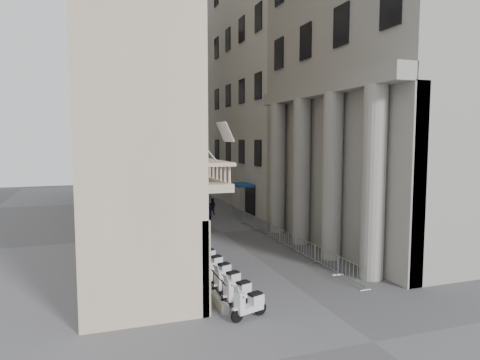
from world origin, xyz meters
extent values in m
plane|color=#454547|center=(0.00, 0.00, 0.00)|extent=(120.00, 120.00, 0.00)
cube|color=beige|center=(-7.50, 22.00, 17.00)|extent=(5.00, 36.00, 34.00)
cube|color=beige|center=(7.50, 32.00, 22.00)|extent=(5.00, 20.00, 44.00)
cube|color=beige|center=(0.00, 48.00, 15.00)|extent=(22.00, 10.00, 30.00)
cylinder|color=silver|center=(-4.25, 28.20, 1.02)|extent=(0.06, 0.06, 2.05)
cylinder|color=silver|center=(-1.65, 28.20, 1.02)|extent=(0.06, 0.06, 2.05)
cylinder|color=silver|center=(-4.25, 30.80, 1.02)|extent=(0.06, 0.06, 2.05)
cylinder|color=silver|center=(-1.65, 30.80, 1.02)|extent=(0.06, 0.06, 2.05)
cube|color=silver|center=(-2.95, 29.50, 2.09)|extent=(2.79, 2.79, 0.11)
cone|color=silver|center=(-2.95, 29.50, 2.56)|extent=(3.72, 3.72, 0.93)
cylinder|color=gray|center=(-4.20, 27.29, 4.45)|extent=(0.16, 0.16, 8.89)
cylinder|color=gray|center=(-2.87, 27.31, 8.89)|extent=(2.67, 0.16, 0.12)
cube|color=gray|center=(-1.64, 27.33, 8.84)|extent=(0.56, 0.25, 0.17)
cube|color=black|center=(-3.33, 21.25, 0.91)|extent=(0.45, 0.89, 1.81)
cube|color=#19E54C|center=(-3.19, 21.22, 1.11)|extent=(0.18, 0.64, 1.01)
imported|color=black|center=(-0.05, 22.84, 0.92)|extent=(0.77, 0.61, 1.84)
imported|color=black|center=(1.48, 27.18, 0.78)|extent=(0.97, 0.95, 1.57)
imported|color=black|center=(0.18, 32.61, 0.82)|extent=(0.83, 0.56, 1.65)
camera|label=1|loc=(-9.32, -12.32, 7.24)|focal=32.00mm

